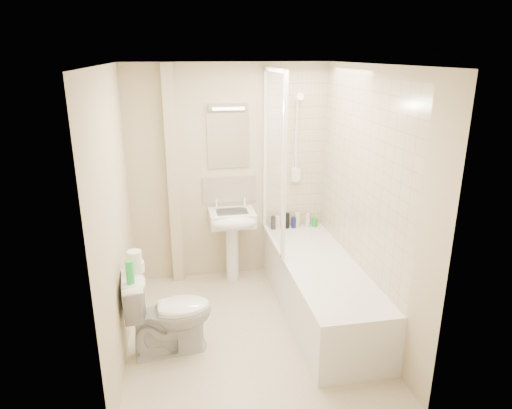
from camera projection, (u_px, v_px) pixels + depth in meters
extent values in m
plane|color=beige|center=(249.00, 331.00, 4.28)|extent=(2.50, 2.50, 0.00)
cube|color=beige|center=(229.00, 175.00, 5.07)|extent=(2.20, 0.02, 2.40)
cube|color=beige|center=(115.00, 219.00, 3.71)|extent=(0.02, 2.50, 2.40)
cube|color=beige|center=(369.00, 204.00, 4.09)|extent=(0.02, 2.50, 2.40)
cube|color=white|center=(247.00, 65.00, 3.52)|extent=(2.20, 2.50, 0.02)
cube|color=beige|center=(295.00, 152.00, 5.11)|extent=(0.70, 0.01, 1.75)
cube|color=beige|center=(361.00, 174.00, 4.21)|extent=(0.01, 2.10, 1.75)
cube|color=beige|center=(173.00, 179.00, 4.90)|extent=(0.12, 0.12, 2.40)
cube|color=beige|center=(229.00, 189.00, 5.11)|extent=(0.60, 0.02, 0.30)
cube|color=white|center=(228.00, 141.00, 4.93)|extent=(0.46, 0.01, 0.60)
cube|color=silver|center=(228.00, 106.00, 4.80)|extent=(0.42, 0.07, 0.07)
cube|color=white|center=(320.00, 288.00, 4.51)|extent=(0.70, 2.10, 0.55)
cube|color=white|center=(321.00, 268.00, 4.44)|extent=(0.56, 1.96, 0.05)
cube|color=white|center=(274.00, 160.00, 4.64)|extent=(0.01, 0.90, 1.80)
cube|color=white|center=(265.00, 151.00, 5.04)|extent=(0.04, 0.04, 1.80)
cube|color=white|center=(284.00, 171.00, 4.22)|extent=(0.04, 0.04, 1.80)
cube|color=white|center=(275.00, 70.00, 4.36)|extent=(0.04, 0.90, 0.04)
cube|color=white|center=(273.00, 240.00, 4.92)|extent=(0.04, 0.90, 0.03)
cylinder|color=white|center=(296.00, 142.00, 5.05)|extent=(0.02, 0.02, 0.90)
cylinder|color=white|center=(295.00, 181.00, 5.20)|extent=(0.05, 0.05, 0.02)
cylinder|color=white|center=(298.00, 100.00, 4.91)|extent=(0.05, 0.05, 0.02)
cylinder|color=white|center=(299.00, 98.00, 4.84)|extent=(0.08, 0.11, 0.11)
cube|color=white|center=(296.00, 175.00, 5.17)|extent=(0.10, 0.05, 0.14)
cylinder|color=white|center=(295.00, 138.00, 5.01)|extent=(0.01, 0.13, 0.84)
cylinder|color=white|center=(232.00, 252.00, 5.18)|extent=(0.14, 0.14, 0.66)
cube|color=white|center=(232.00, 218.00, 5.02)|extent=(0.49, 0.38, 0.15)
ellipsoid|color=white|center=(234.00, 223.00, 4.86)|extent=(0.49, 0.21, 0.15)
cube|color=silver|center=(232.00, 213.00, 5.00)|extent=(0.34, 0.25, 0.04)
cylinder|color=white|center=(216.00, 205.00, 5.05)|extent=(0.03, 0.03, 0.10)
cylinder|color=white|center=(245.00, 203.00, 5.11)|extent=(0.03, 0.03, 0.10)
sphere|color=white|center=(216.00, 201.00, 5.04)|extent=(0.04, 0.04, 0.04)
sphere|color=white|center=(245.00, 199.00, 5.09)|extent=(0.04, 0.04, 0.04)
cylinder|color=black|center=(273.00, 223.00, 5.25)|extent=(0.05, 0.05, 0.16)
cylinder|color=white|center=(278.00, 222.00, 5.26)|extent=(0.06, 0.06, 0.15)
cylinder|color=black|center=(287.00, 221.00, 5.27)|extent=(0.05, 0.05, 0.18)
cylinder|color=navy|center=(294.00, 222.00, 5.30)|extent=(0.06, 0.06, 0.13)
cylinder|color=beige|center=(297.00, 220.00, 5.30)|extent=(0.06, 0.06, 0.17)
cylinder|color=silver|center=(308.00, 220.00, 5.32)|extent=(0.05, 0.05, 0.16)
cylinder|color=green|center=(315.00, 222.00, 5.34)|extent=(0.07, 0.07, 0.10)
imported|color=white|center=(169.00, 312.00, 3.91)|extent=(0.55, 0.80, 0.74)
cylinder|color=white|center=(137.00, 267.00, 3.81)|extent=(0.12, 0.12, 0.09)
cylinder|color=white|center=(135.00, 257.00, 3.77)|extent=(0.12, 0.12, 0.10)
cylinder|color=green|center=(130.00, 272.00, 3.60)|extent=(0.06, 0.06, 0.20)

